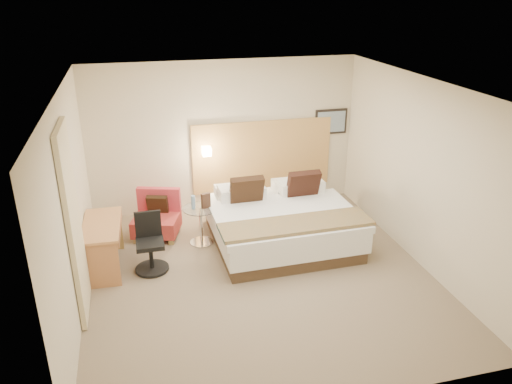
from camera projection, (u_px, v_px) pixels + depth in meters
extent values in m
cube|color=#806D56|center=(259.00, 275.00, 7.18)|extent=(4.80, 5.00, 0.02)
cube|color=white|center=(260.00, 86.00, 6.13)|extent=(4.80, 5.00, 0.02)
cube|color=beige|center=(224.00, 137.00, 8.90)|extent=(4.80, 0.02, 2.70)
cube|color=beige|center=(331.00, 292.00, 4.41)|extent=(4.80, 0.02, 2.70)
cube|color=beige|center=(70.00, 207.00, 6.11)|extent=(0.02, 5.00, 2.70)
cube|color=beige|center=(421.00, 173.00, 7.20)|extent=(0.02, 5.00, 2.70)
cube|color=#BD8A49|center=(262.00, 155.00, 9.18)|extent=(2.60, 0.04, 1.30)
cube|color=black|center=(331.00, 122.00, 9.27)|extent=(0.62, 0.03, 0.47)
cube|color=#748B9F|center=(331.00, 122.00, 9.26)|extent=(0.54, 0.01, 0.39)
cylinder|color=silver|center=(206.00, 150.00, 8.82)|extent=(0.02, 0.12, 0.02)
cube|color=#FFEDC6|center=(207.00, 151.00, 8.76)|extent=(0.15, 0.15, 0.15)
cube|color=beige|center=(74.00, 224.00, 5.95)|extent=(0.06, 0.90, 2.42)
cylinder|color=#91BBE0|center=(193.00, 202.00, 7.77)|extent=(0.08, 0.08, 0.22)
cube|color=#3E2519|center=(206.00, 201.00, 7.80)|extent=(0.15, 0.10, 0.24)
cube|color=#463323|center=(280.00, 236.00, 8.09)|extent=(2.11, 2.11, 0.19)
cube|color=white|center=(280.00, 221.00, 7.99)|extent=(2.18, 2.18, 0.32)
cube|color=white|center=(287.00, 217.00, 7.64)|extent=(2.23, 1.58, 0.11)
cube|color=silver|center=(238.00, 192.00, 8.47)|extent=(0.76, 0.42, 0.19)
cube|color=white|center=(295.00, 186.00, 8.72)|extent=(0.76, 0.42, 0.19)
cube|color=white|center=(241.00, 192.00, 8.18)|extent=(0.76, 0.42, 0.19)
cube|color=white|center=(300.00, 186.00, 8.43)|extent=(0.76, 0.42, 0.19)
cube|color=black|center=(247.00, 192.00, 7.96)|extent=(0.54, 0.30, 0.55)
cube|color=black|center=(303.00, 186.00, 8.20)|extent=(0.54, 0.30, 0.55)
cube|color=orange|center=(296.00, 224.00, 7.23)|extent=(2.25, 0.63, 0.05)
cube|color=#9E7D4A|center=(136.00, 240.00, 8.04)|extent=(0.09, 0.09, 0.09)
cube|color=tan|center=(171.00, 242.00, 8.01)|extent=(0.09, 0.09, 0.09)
cube|color=#AB7E50|center=(144.00, 226.00, 8.51)|extent=(0.09, 0.09, 0.09)
cube|color=#9B6749|center=(178.00, 227.00, 8.47)|extent=(0.09, 0.09, 0.09)
cube|color=#A72F2D|center=(157.00, 224.00, 8.19)|extent=(0.88, 0.82, 0.27)
cube|color=#B9313D|center=(159.00, 199.00, 8.30)|extent=(0.72, 0.32, 0.40)
cube|color=black|center=(158.00, 205.00, 8.23)|extent=(0.38, 0.27, 0.35)
cylinder|color=silver|center=(202.00, 242.00, 8.06)|extent=(0.48, 0.48, 0.02)
cylinder|color=white|center=(201.00, 226.00, 7.95)|extent=(0.06, 0.06, 0.57)
cylinder|color=silver|center=(200.00, 209.00, 7.83)|extent=(0.70, 0.70, 0.01)
cube|color=#C3824C|center=(101.00, 225.00, 7.10)|extent=(0.57, 1.16, 0.04)
cube|color=#B57447|center=(102.00, 266.00, 6.76)|extent=(0.48, 0.06, 0.68)
cube|color=#AA8242|center=(106.00, 231.00, 7.72)|extent=(0.48, 0.06, 0.68)
cube|color=#A96D42|center=(105.00, 230.00, 7.14)|extent=(0.47, 1.08, 0.10)
cylinder|color=black|center=(152.00, 268.00, 7.28)|extent=(0.49, 0.49, 0.04)
cylinder|color=black|center=(151.00, 256.00, 7.20)|extent=(0.06, 0.06, 0.37)
cube|color=black|center=(150.00, 244.00, 7.13)|extent=(0.39, 0.39, 0.07)
cube|color=black|center=(148.00, 224.00, 7.19)|extent=(0.37, 0.05, 0.39)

